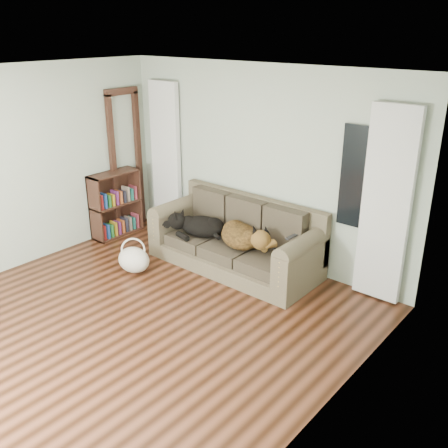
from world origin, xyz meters
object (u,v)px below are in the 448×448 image
Objects in this scene: dog_black_lab at (200,226)px; tote_bag at (134,260)px; bookshelf at (116,203)px; sofa at (234,236)px; dog_shepherd at (243,237)px.

tote_bag is (-0.39, -0.85, -0.32)m from dog_black_lab.
bookshelf is at bearing 150.13° from tote_bag.
dog_shepherd is at bearing -8.77° from sofa.
sofa is at bearing 46.20° from tote_bag.
dog_shepherd is (0.17, -0.03, 0.04)m from sofa.
bookshelf is at bearing 38.78° from dog_shepherd.
dog_black_lab is 1.38× the size of tote_bag.
dog_black_lab is at bearing 8.18° from bookshelf.
dog_shepherd is 2.27m from bookshelf.
sofa is 2.32× the size of bookshelf.
sofa reaches higher than dog_shepherd.
dog_black_lab is at bearing 38.20° from dog_shepherd.
sofa is 2.10m from bookshelf.
dog_black_lab is at bearing 65.25° from tote_bag.
dog_black_lab is 0.99m from tote_bag.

